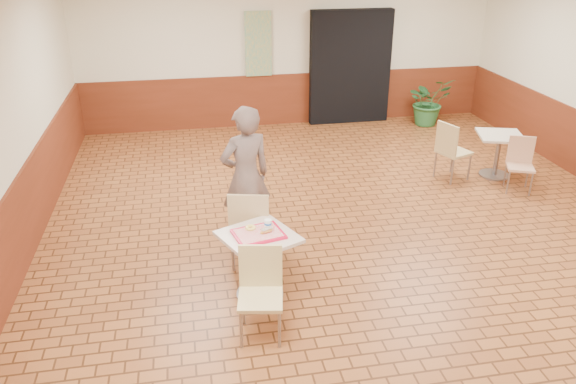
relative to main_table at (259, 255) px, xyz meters
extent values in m
cube|color=brown|center=(1.41, 0.77, -0.49)|extent=(8.00, 10.00, 0.01)
cube|color=beige|center=(1.41, 5.77, 1.01)|extent=(8.00, 0.01, 3.00)
cube|color=#5C2411|center=(1.41, 5.75, 0.01)|extent=(8.00, 0.04, 1.00)
cube|color=#5C2411|center=(-2.57, 0.77, 0.01)|extent=(0.04, 10.00, 1.00)
cube|color=black|center=(2.61, 5.65, 0.61)|extent=(1.60, 0.22, 2.20)
cube|color=gray|center=(0.81, 5.71, 1.11)|extent=(0.50, 0.03, 1.20)
cube|color=beige|center=(0.00, 0.00, 0.22)|extent=(0.69, 0.69, 0.04)
cylinder|color=gray|center=(0.00, 0.00, -0.15)|extent=(0.08, 0.08, 0.69)
cylinder|color=gray|center=(0.00, 0.00, -0.48)|extent=(0.50, 0.50, 0.03)
cube|color=#D7C081|center=(-0.08, -0.66, -0.07)|extent=(0.48, 0.48, 0.04)
cube|color=#D7C081|center=(-0.05, -0.47, 0.18)|extent=(0.41, 0.10, 0.45)
cylinder|color=gray|center=(-0.28, -0.80, -0.29)|extent=(0.03, 0.03, 0.40)
cylinder|color=gray|center=(0.06, -0.86, -0.29)|extent=(0.03, 0.03, 0.40)
cylinder|color=gray|center=(-0.22, -0.45, -0.29)|extent=(0.03, 0.03, 0.40)
cylinder|color=gray|center=(0.13, -0.51, -0.29)|extent=(0.03, 0.03, 0.40)
cube|color=tan|center=(0.00, 0.66, -0.03)|extent=(0.54, 0.54, 0.04)
cube|color=tan|center=(-0.04, 0.46, 0.23)|extent=(0.44, 0.13, 0.49)
cylinder|color=gray|center=(0.23, 0.80, -0.27)|extent=(0.03, 0.03, 0.44)
cylinder|color=gray|center=(-0.14, 0.89, -0.27)|extent=(0.03, 0.03, 0.44)
cylinder|color=gray|center=(0.14, 0.43, -0.27)|extent=(0.03, 0.03, 0.44)
cylinder|color=gray|center=(-0.23, 0.52, -0.27)|extent=(0.03, 0.03, 0.44)
imported|color=#685551|center=(0.01, 1.17, 0.38)|extent=(0.73, 0.59, 1.75)
cube|color=red|center=(0.00, 0.00, 0.25)|extent=(0.49, 0.38, 0.03)
cube|color=#E18585|center=(0.00, 0.00, 0.27)|extent=(0.43, 0.33, 0.00)
torus|color=#F5D659|center=(-0.07, 0.09, 0.29)|extent=(0.11, 0.11, 0.03)
ellipsoid|color=#D48A3E|center=(0.09, 0.00, 0.29)|extent=(0.16, 0.12, 0.04)
cube|color=beige|center=(0.09, 0.00, 0.31)|extent=(0.14, 0.10, 0.01)
ellipsoid|color=orange|center=(0.03, -0.03, 0.28)|extent=(0.03, 0.03, 0.02)
cylinder|color=white|center=(0.11, 0.08, 0.32)|extent=(0.07, 0.07, 0.09)
cylinder|color=blue|center=(0.11, 0.08, 0.32)|extent=(0.08, 0.08, 0.02)
cube|color=beige|center=(4.12, 2.51, 0.18)|extent=(0.65, 0.65, 0.04)
cylinder|color=gray|center=(4.12, 2.51, -0.16)|extent=(0.07, 0.07, 0.65)
cylinder|color=gray|center=(4.12, 2.51, -0.48)|extent=(0.47, 0.47, 0.03)
cube|color=tan|center=(3.39, 2.55, -0.05)|extent=(0.55, 0.55, 0.04)
cube|color=tan|center=(3.21, 2.48, 0.20)|extent=(0.17, 0.41, 0.47)
cylinder|color=gray|center=(3.63, 2.44, -0.28)|extent=(0.03, 0.03, 0.42)
cylinder|color=gray|center=(3.50, 2.78, -0.28)|extent=(0.03, 0.03, 0.42)
cylinder|color=gray|center=(3.28, 2.31, -0.28)|extent=(0.03, 0.03, 0.42)
cylinder|color=gray|center=(3.16, 2.66, -0.28)|extent=(0.03, 0.03, 0.42)
cube|color=tan|center=(4.15, 1.93, -0.11)|extent=(0.48, 0.48, 0.04)
cube|color=tan|center=(4.21, 2.08, 0.11)|extent=(0.35, 0.17, 0.41)
cylinder|color=gray|center=(3.94, 1.84, -0.31)|extent=(0.03, 0.03, 0.36)
cylinder|color=gray|center=(4.23, 1.72, -0.31)|extent=(0.03, 0.03, 0.36)
cylinder|color=gray|center=(4.06, 2.14, -0.31)|extent=(0.03, 0.03, 0.36)
cylinder|color=gray|center=(4.36, 2.01, -0.31)|extent=(0.03, 0.03, 0.36)
imported|color=#286431|center=(4.11, 5.17, -0.02)|extent=(0.98, 0.89, 0.95)
camera|label=1|loc=(-0.62, -4.94, 3.04)|focal=35.00mm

